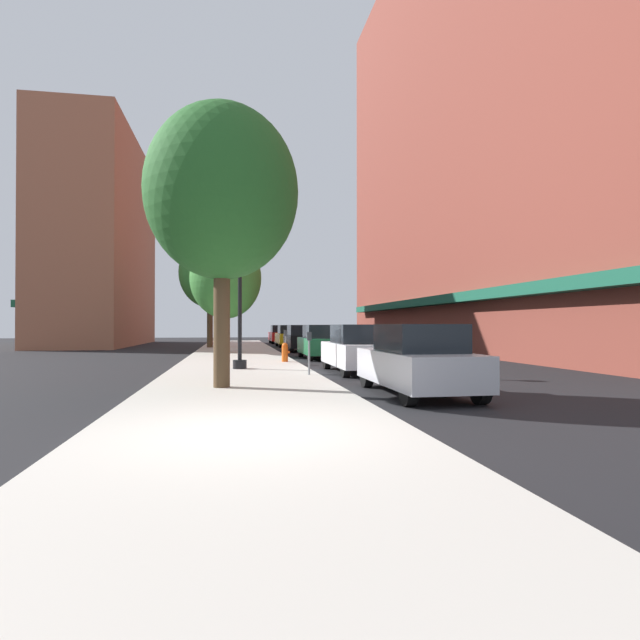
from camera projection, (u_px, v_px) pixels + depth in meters
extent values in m
plane|color=black|center=(318.00, 358.00, 25.70)|extent=(90.00, 90.00, 0.00)
cube|color=#B7B2A8|center=(238.00, 356.00, 26.00)|extent=(4.80, 50.00, 0.12)
cube|color=brown|center=(481.00, 112.00, 31.67)|extent=(6.00, 40.00, 29.98)
cube|color=#144C38|center=(430.00, 301.00, 30.97)|extent=(0.90, 34.00, 0.50)
cube|color=#9E6047|center=(101.00, 243.00, 41.96)|extent=(6.00, 18.00, 16.84)
cube|color=#144C38|center=(57.00, 307.00, 41.33)|extent=(0.90, 15.30, 0.50)
cylinder|color=black|center=(240.00, 364.00, 17.73)|extent=(0.48, 0.48, 0.30)
cylinder|color=black|center=(240.00, 286.00, 17.76)|extent=(0.14, 0.14, 5.20)
sphere|color=silver|center=(240.00, 207.00, 17.79)|extent=(0.44, 0.44, 0.44)
cylinder|color=#E05614|center=(285.00, 354.00, 21.12)|extent=(0.26, 0.26, 0.62)
sphere|color=#E05614|center=(285.00, 346.00, 21.13)|extent=(0.24, 0.24, 0.24)
cylinder|color=#E05614|center=(288.00, 352.00, 21.15)|extent=(0.12, 0.10, 0.10)
cylinder|color=slate|center=(286.00, 348.00, 22.40)|extent=(0.06, 0.06, 1.05)
cube|color=#33383D|center=(286.00, 333.00, 22.40)|extent=(0.14, 0.09, 0.26)
cylinder|color=slate|center=(309.00, 358.00, 15.53)|extent=(0.06, 0.06, 1.05)
cube|color=#33383D|center=(309.00, 336.00, 15.53)|extent=(0.14, 0.09, 0.26)
cylinder|color=#4C3823|center=(222.00, 318.00, 12.42)|extent=(0.40, 0.40, 3.39)
ellipsoid|color=#235B23|center=(222.00, 192.00, 12.46)|extent=(3.74, 3.74, 4.31)
cylinder|color=#422D1E|center=(226.00, 329.00, 27.67)|extent=(0.40, 0.40, 2.66)
ellipsoid|color=#387F33|center=(226.00, 278.00, 27.70)|extent=(3.87, 3.87, 4.45)
cylinder|color=#4C3823|center=(210.00, 321.00, 35.03)|extent=(0.40, 0.40, 3.58)
ellipsoid|color=#387F33|center=(210.00, 273.00, 35.07)|extent=(4.23, 4.23, 4.86)
cylinder|color=black|center=(367.00, 375.00, 13.35)|extent=(0.22, 0.64, 0.64)
cylinder|color=black|center=(423.00, 374.00, 13.61)|extent=(0.22, 0.64, 0.64)
cylinder|color=black|center=(408.00, 391.00, 10.20)|extent=(0.22, 0.64, 0.64)
cylinder|color=black|center=(480.00, 389.00, 10.46)|extent=(0.22, 0.64, 0.64)
cube|color=#B2B2BA|center=(417.00, 368.00, 11.91)|extent=(1.80, 4.30, 0.76)
cube|color=black|center=(419.00, 338.00, 11.77)|extent=(1.56, 2.20, 0.64)
cylinder|color=black|center=(327.00, 360.00, 18.99)|extent=(0.22, 0.64, 0.64)
cylinder|color=black|center=(367.00, 360.00, 19.26)|extent=(0.22, 0.64, 0.64)
cylinder|color=black|center=(346.00, 367.00, 15.84)|extent=(0.22, 0.64, 0.64)
cylinder|color=black|center=(394.00, 367.00, 16.11)|extent=(0.22, 0.64, 0.64)
cube|color=silver|center=(357.00, 354.00, 17.55)|extent=(1.80, 4.30, 0.76)
cube|color=black|center=(358.00, 334.00, 17.41)|extent=(1.56, 2.20, 0.64)
cylinder|color=black|center=(301.00, 351.00, 26.20)|extent=(0.22, 0.64, 0.64)
cylinder|color=black|center=(330.00, 351.00, 26.47)|extent=(0.22, 0.64, 0.64)
cylinder|color=black|center=(310.00, 354.00, 23.05)|extent=(0.22, 0.64, 0.64)
cylinder|color=black|center=(344.00, 354.00, 23.31)|extent=(0.22, 0.64, 0.64)
cube|color=#196638|center=(321.00, 346.00, 24.76)|extent=(1.80, 4.30, 0.76)
cube|color=black|center=(322.00, 331.00, 24.62)|extent=(1.56, 2.20, 0.64)
cylinder|color=black|center=(286.00, 345.00, 33.46)|extent=(0.22, 0.64, 0.64)
cylinder|color=black|center=(309.00, 345.00, 33.72)|extent=(0.22, 0.64, 0.64)
cylinder|color=black|center=(292.00, 347.00, 30.31)|extent=(0.22, 0.64, 0.64)
cylinder|color=black|center=(317.00, 347.00, 30.57)|extent=(0.22, 0.64, 0.64)
cube|color=black|center=(301.00, 341.00, 32.02)|extent=(1.80, 4.30, 0.76)
cube|color=black|center=(301.00, 330.00, 31.88)|extent=(1.56, 2.20, 0.64)
cylinder|color=black|center=(277.00, 342.00, 40.27)|extent=(0.22, 0.64, 0.64)
cylinder|color=black|center=(296.00, 342.00, 40.53)|extent=(0.22, 0.64, 0.64)
cylinder|color=black|center=(281.00, 343.00, 37.11)|extent=(0.22, 0.64, 0.64)
cylinder|color=black|center=(302.00, 343.00, 37.38)|extent=(0.22, 0.64, 0.64)
cube|color=gold|center=(289.00, 338.00, 38.83)|extent=(1.80, 4.30, 0.76)
cube|color=black|center=(289.00, 329.00, 38.69)|extent=(1.56, 2.20, 0.64)
cylinder|color=black|center=(270.00, 339.00, 47.56)|extent=(0.22, 0.64, 0.64)
cylinder|color=black|center=(287.00, 339.00, 47.82)|extent=(0.22, 0.64, 0.64)
cylinder|color=black|center=(273.00, 340.00, 44.40)|extent=(0.22, 0.64, 0.64)
cylinder|color=black|center=(291.00, 340.00, 44.67)|extent=(0.22, 0.64, 0.64)
cube|color=red|center=(280.00, 336.00, 46.12)|extent=(1.80, 4.30, 0.76)
cube|color=black|center=(280.00, 329.00, 45.98)|extent=(1.56, 2.20, 0.64)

